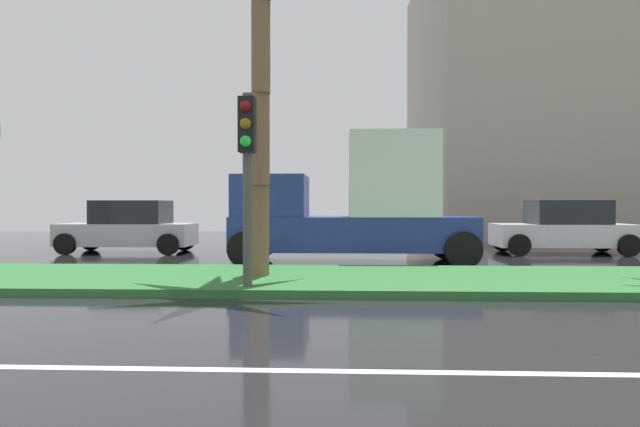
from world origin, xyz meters
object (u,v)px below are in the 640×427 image
at_px(traffic_signal_median_right, 247,153).
at_px(car_in_traffic_second, 129,228).
at_px(box_truck_lead, 356,206).
at_px(car_in_traffic_third, 564,228).

distance_m(traffic_signal_median_right, car_in_traffic_second, 10.25).
bearing_deg(box_truck_lead, traffic_signal_median_right, 69.88).
distance_m(car_in_traffic_second, car_in_traffic_third, 14.19).
xyz_separation_m(car_in_traffic_second, box_truck_lead, (7.43, -3.09, 0.72)).
xyz_separation_m(box_truck_lead, car_in_traffic_third, (6.77, 3.25, -0.72)).
relative_size(car_in_traffic_second, box_truck_lead, 0.67).
relative_size(box_truck_lead, car_in_traffic_third, 1.49).
bearing_deg(car_in_traffic_second, traffic_signal_median_right, 122.47).
bearing_deg(traffic_signal_median_right, car_in_traffic_third, 44.77).
distance_m(box_truck_lead, car_in_traffic_third, 7.54).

